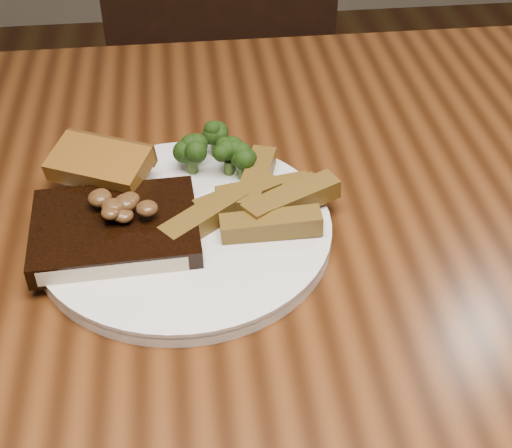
# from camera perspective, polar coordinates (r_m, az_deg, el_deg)

# --- Properties ---
(dining_table) EXTENTS (1.60, 0.90, 0.75)m
(dining_table) POSITION_cam_1_polar(r_m,az_deg,el_deg) (0.75, 0.07, -6.99)
(dining_table) COLOR #552A11
(dining_table) RESTS_ON ground
(chair_far) EXTENTS (0.40, 0.40, 0.82)m
(chair_far) POSITION_cam_1_polar(r_m,az_deg,el_deg) (1.46, -2.97, 8.39)
(chair_far) COLOR black
(chair_far) RESTS_ON ground
(plate) EXTENTS (0.33, 0.33, 0.01)m
(plate) POSITION_cam_1_polar(r_m,az_deg,el_deg) (0.70, -5.72, -0.55)
(plate) COLOR white
(plate) RESTS_ON dining_table
(steak) EXTENTS (0.16, 0.12, 0.02)m
(steak) POSITION_cam_1_polar(r_m,az_deg,el_deg) (0.68, -11.17, -0.41)
(steak) COLOR black
(steak) RESTS_ON plate
(steak_bone) EXTENTS (0.13, 0.02, 0.02)m
(steak_bone) POSITION_cam_1_polar(r_m,az_deg,el_deg) (0.65, -11.30, -3.67)
(steak_bone) COLOR beige
(steak_bone) RESTS_ON plate
(mushroom_pile) EXTENTS (0.06, 0.06, 0.03)m
(mushroom_pile) POSITION_cam_1_polar(r_m,az_deg,el_deg) (0.67, -10.65, 1.39)
(mushroom_pile) COLOR #523719
(mushroom_pile) RESTS_ON steak
(garlic_bread) EXTENTS (0.11, 0.09, 0.02)m
(garlic_bread) POSITION_cam_1_polar(r_m,az_deg,el_deg) (0.75, -12.23, 3.51)
(garlic_bread) COLOR brown
(garlic_bread) RESTS_ON plate
(potato_wedges) EXTENTS (0.12, 0.12, 0.02)m
(potato_wedges) POSITION_cam_1_polar(r_m,az_deg,el_deg) (0.70, -0.27, 1.66)
(potato_wedges) COLOR brown
(potato_wedges) RESTS_ON plate
(broccoli_cluster) EXTENTS (0.07, 0.07, 0.04)m
(broccoli_cluster) POSITION_cam_1_polar(r_m,az_deg,el_deg) (0.75, -2.71, 5.43)
(broccoli_cluster) COLOR #1A3A0D
(broccoli_cluster) RESTS_ON plate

